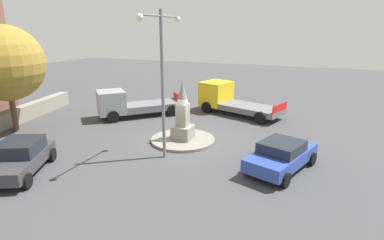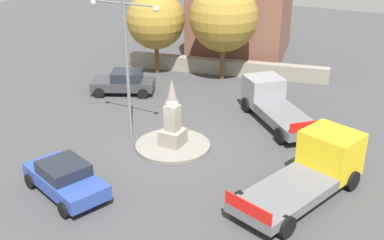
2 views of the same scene
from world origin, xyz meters
name	(u,v)px [view 1 (image 1 of 2)]	position (x,y,z in m)	size (l,w,h in m)	color
ground_plane	(183,141)	(0.00, 0.00, 0.00)	(80.00, 80.00, 0.00)	#424244
traffic_island	(183,140)	(0.00, 0.00, 0.08)	(3.68, 3.68, 0.15)	gray
monument	(183,116)	(0.00, 0.00, 1.51)	(1.07, 1.07, 3.35)	gray
streetlamp	(162,70)	(2.44, 0.09, 4.39)	(3.78, 0.28, 7.09)	slate
car_dark_grey_approaching	(19,157)	(6.54, -5.01, 0.75)	(4.28, 3.32, 1.47)	#38383D
car_blue_passing	(281,155)	(1.67, 5.70, 0.72)	(4.42, 3.01, 1.38)	#2D479E
truck_grey_far_side	(130,104)	(-3.10, -5.62, 0.95)	(5.65, 5.58, 2.04)	gray
truck_yellow_near_island	(228,99)	(-7.10, 0.61, 1.05)	(4.00, 6.70, 2.26)	yellow
stone_boundary_wall	(2,122)	(2.56, -11.56, 0.53)	(14.24, 0.70, 1.05)	gray
tree_near_wall	(5,63)	(2.35, -10.59, 4.24)	(4.54, 4.54, 6.52)	brown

